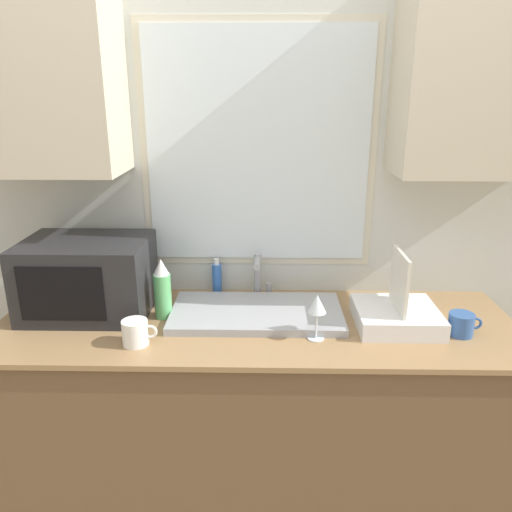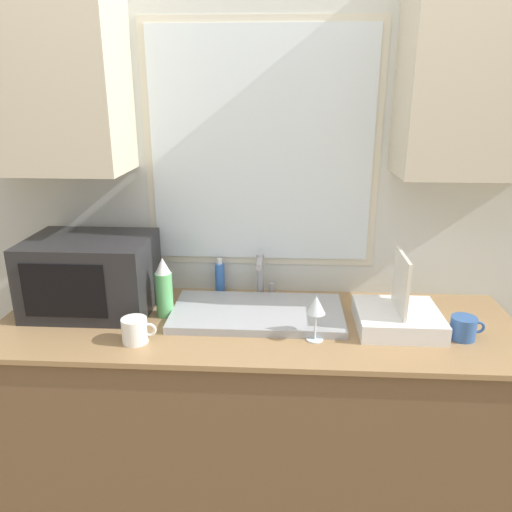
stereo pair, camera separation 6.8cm
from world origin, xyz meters
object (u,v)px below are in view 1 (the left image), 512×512
(soap_bottle, at_px, (217,278))
(wine_glass, at_px, (317,306))
(spray_bottle, at_px, (162,290))
(mug_near_sink, at_px, (136,333))
(dish_rack, at_px, (396,314))
(microwave, at_px, (88,277))
(faucet, at_px, (259,273))

(soap_bottle, distance_m, wine_glass, 0.57)
(spray_bottle, relative_size, mug_near_sink, 1.95)
(mug_near_sink, height_order, wine_glass, wine_glass)
(dish_rack, relative_size, mug_near_sink, 2.47)
(mug_near_sink, bearing_deg, microwave, 132.65)
(soap_bottle, height_order, wine_glass, wine_glass)
(dish_rack, distance_m, spray_bottle, 0.90)
(microwave, distance_m, spray_bottle, 0.31)
(mug_near_sink, bearing_deg, soap_bottle, 62.55)
(faucet, xyz_separation_m, soap_bottle, (-0.18, 0.04, -0.04))
(dish_rack, height_order, wine_glass, dish_rack)
(spray_bottle, xyz_separation_m, soap_bottle, (0.19, 0.24, -0.04))
(spray_bottle, bearing_deg, dish_rack, -3.29)
(faucet, distance_m, dish_rack, 0.59)
(wine_glass, bearing_deg, microwave, 166.16)
(microwave, distance_m, soap_bottle, 0.54)
(spray_bottle, distance_m, soap_bottle, 0.31)
(mug_near_sink, bearing_deg, wine_glass, 4.90)
(dish_rack, bearing_deg, spray_bottle, 176.71)
(microwave, bearing_deg, dish_rack, -4.76)
(dish_rack, xyz_separation_m, mug_near_sink, (-0.95, -0.17, -0.00))
(soap_bottle, bearing_deg, spray_bottle, -128.02)
(spray_bottle, height_order, mug_near_sink, spray_bottle)
(faucet, xyz_separation_m, mug_near_sink, (-0.43, -0.43, -0.07))
(mug_near_sink, bearing_deg, dish_rack, 10.31)
(spray_bottle, distance_m, wine_glass, 0.61)
(faucet, relative_size, mug_near_sink, 1.53)
(microwave, relative_size, dish_rack, 1.57)
(faucet, height_order, mug_near_sink, faucet)
(spray_bottle, bearing_deg, microwave, 170.95)
(dish_rack, relative_size, spray_bottle, 1.27)
(faucet, relative_size, soap_bottle, 1.18)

